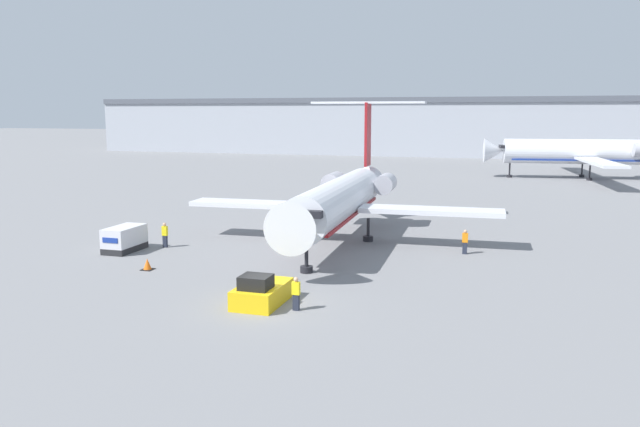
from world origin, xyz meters
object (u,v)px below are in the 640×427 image
airplane_main (341,197)px  airplane_parked_far_left (582,152)px  pushback_tug (262,292)px  worker_near_tug (296,293)px  worker_by_wing (465,241)px  traffic_cone_left (147,264)px  luggage_cart (125,239)px  worker_on_apron (165,234)px

airplane_main → airplane_parked_far_left: bearing=68.0°
pushback_tug → airplane_parked_far_left: size_ratio=0.11×
worker_near_tug → airplane_parked_far_left: airplane_parked_far_left is taller
airplane_main → worker_by_wing: 10.01m
traffic_cone_left → luggage_cart: bearing=136.9°
worker_on_apron → traffic_cone_left: 6.76m
pushback_tug → luggage_cart: 16.77m
airplane_parked_far_left → luggage_cart: bearing=-119.9°
worker_on_apron → airplane_parked_far_left: size_ratio=0.05×
worker_near_tug → airplane_parked_far_left: bearing=74.5°
airplane_main → worker_near_tug: airplane_main is taller
worker_near_tug → traffic_cone_left: (-11.82, 5.03, -0.56)m
luggage_cart → worker_near_tug: size_ratio=1.97×
luggage_cart → worker_near_tug: bearing=-29.6°
airplane_main → airplane_parked_far_left: size_ratio=0.71×
luggage_cart → worker_by_wing: (23.63, 6.28, 0.02)m
luggage_cart → worker_near_tug: 18.84m
worker_by_wing → traffic_cone_left: size_ratio=2.41×
worker_near_tug → worker_by_wing: size_ratio=0.99×
luggage_cart → airplane_parked_far_left: size_ratio=0.09×
worker_by_wing → airplane_parked_far_left: bearing=77.3°
worker_on_apron → traffic_cone_left: bearing=-68.6°
airplane_main → luggage_cart: 16.31m
worker_near_tug → luggage_cart: bearing=150.4°
airplane_main → pushback_tug: bearing=-89.2°
luggage_cart → worker_on_apron: size_ratio=1.83×
worker_by_wing → worker_on_apron: size_ratio=0.94×
airplane_parked_far_left → pushback_tug: bearing=-107.1°
worker_on_apron → luggage_cart: bearing=-136.8°
worker_near_tug → worker_on_apron: (-14.27, 11.29, 0.08)m
airplane_main → luggage_cart: (-14.07, -7.85, -2.56)m
luggage_cart → worker_by_wing: luggage_cart is taller
luggage_cart → traffic_cone_left: luggage_cart is taller
pushback_tug → worker_on_apron: (-12.18, 10.75, 0.36)m
worker_near_tug → traffic_cone_left: 12.85m
worker_by_wing → traffic_cone_left: (-19.05, -10.56, -0.57)m
pushback_tug → luggage_cart: bearing=148.5°
worker_on_apron → airplane_parked_far_left: (34.48, 61.70, 3.10)m
airplane_main → worker_near_tug: size_ratio=14.96×
airplane_main → luggage_cart: size_ratio=7.60×
airplane_main → worker_on_apron: size_ratio=13.89×
worker_on_apron → worker_near_tug: bearing=-38.3°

